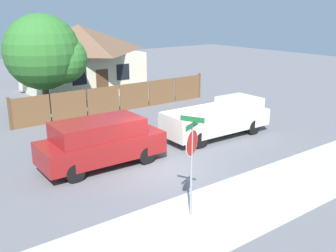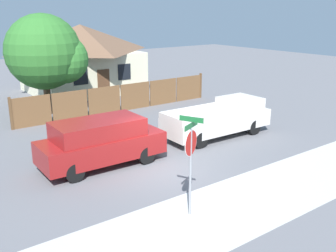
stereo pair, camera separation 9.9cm
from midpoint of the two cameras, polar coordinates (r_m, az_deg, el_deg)
ground_plane at (r=15.09m, az=-0.15°, el=-6.40°), size 80.00×80.00×0.00m
sidewalk_strip at (r=12.66m, az=9.80°, el=-11.40°), size 36.00×3.20×0.01m
wooden_fence at (r=23.62m, az=-6.81°, el=4.03°), size 12.79×0.12×1.70m
house at (r=29.93m, az=-12.34°, el=9.75°), size 7.90×7.09×4.85m
oak_tree at (r=23.41m, az=-16.92°, el=10.02°), size 4.45×4.24×5.72m
red_suv at (r=15.38m, az=-9.54°, el=-2.21°), size 4.87×2.03×1.86m
orange_pickup at (r=19.02m, az=7.74°, el=1.07°), size 5.53×2.01×1.73m
stop_sign at (r=11.23m, az=3.58°, el=-3.55°), size 0.75×0.67×3.03m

